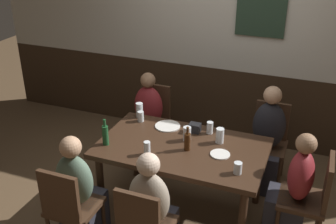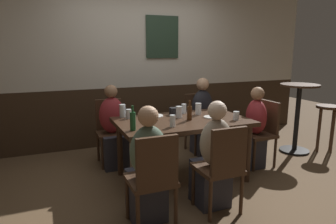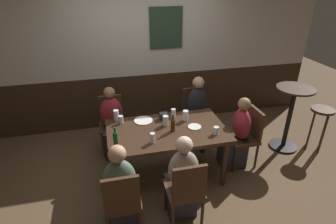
# 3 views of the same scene
# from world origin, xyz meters

# --- Properties ---
(ground_plane) EXTENTS (12.00, 12.00, 0.00)m
(ground_plane) POSITION_xyz_m (0.00, 0.00, 0.00)
(ground_plane) COLOR brown
(wall_back) EXTENTS (6.40, 0.13, 2.60)m
(wall_back) POSITION_xyz_m (0.00, 1.65, 1.30)
(wall_back) COLOR #332316
(wall_back) RESTS_ON ground_plane
(dining_table) EXTENTS (1.56, 0.93, 0.74)m
(dining_table) POSITION_xyz_m (0.00, 0.00, 0.66)
(dining_table) COLOR #382316
(dining_table) RESTS_ON ground_plane
(chair_right_far) EXTENTS (0.40, 0.40, 0.88)m
(chair_right_far) POSITION_xyz_m (0.69, 0.88, 0.50)
(chair_right_far) COLOR #422B1C
(chair_right_far) RESTS_ON ground_plane
(chair_head_east) EXTENTS (0.40, 0.40, 0.88)m
(chair_head_east) POSITION_xyz_m (1.19, 0.00, 0.50)
(chair_head_east) COLOR #422B1C
(chair_head_east) RESTS_ON ground_plane
(chair_mid_near) EXTENTS (0.40, 0.40, 0.88)m
(chair_mid_near) POSITION_xyz_m (0.00, -0.88, 0.50)
(chair_mid_near) COLOR #422B1C
(chair_mid_near) RESTS_ON ground_plane
(chair_left_far) EXTENTS (0.40, 0.40, 0.88)m
(chair_left_far) POSITION_xyz_m (-0.69, 0.88, 0.50)
(chair_left_far) COLOR #422B1C
(chair_left_far) RESTS_ON ground_plane
(chair_left_near) EXTENTS (0.40, 0.40, 0.88)m
(chair_left_near) POSITION_xyz_m (-0.69, -0.88, 0.50)
(chair_left_near) COLOR #422B1C
(chair_left_near) RESTS_ON ground_plane
(person_right_far) EXTENTS (0.34, 0.37, 1.15)m
(person_right_far) POSITION_xyz_m (0.69, 0.72, 0.48)
(person_right_far) COLOR #2D2D38
(person_right_far) RESTS_ON ground_plane
(person_head_east) EXTENTS (0.37, 0.34, 1.08)m
(person_head_east) POSITION_xyz_m (1.03, 0.00, 0.45)
(person_head_east) COLOR #2D2D38
(person_head_east) RESTS_ON ground_plane
(person_mid_near) EXTENTS (0.34, 0.37, 1.09)m
(person_mid_near) POSITION_xyz_m (0.00, -0.72, 0.45)
(person_mid_near) COLOR #2D2D38
(person_mid_near) RESTS_ON ground_plane
(person_left_far) EXTENTS (0.34, 0.37, 1.10)m
(person_left_far) POSITION_xyz_m (-0.69, 0.72, 0.46)
(person_left_far) COLOR #2D2D38
(person_left_far) RESTS_ON ground_plane
(person_left_near) EXTENTS (0.34, 0.37, 1.09)m
(person_left_near) POSITION_xyz_m (-0.69, -0.72, 0.46)
(person_left_near) COLOR #2D2D38
(person_left_near) RESTS_ON ground_plane
(beer_glass_half) EXTENTS (0.06, 0.06, 0.11)m
(beer_glass_half) POSITION_xyz_m (-0.57, 0.31, 0.79)
(beer_glass_half) COLOR silver
(beer_glass_half) RESTS_ON dining_table
(pint_glass_amber) EXTENTS (0.06, 0.06, 0.12)m
(pint_glass_amber) POSITION_xyz_m (0.17, 0.33, 0.79)
(pint_glass_amber) COLOR silver
(pint_glass_amber) RESTS_ON dining_table
(pint_glass_pale) EXTENTS (0.07, 0.07, 0.10)m
(pint_glass_pale) POSITION_xyz_m (0.58, -0.25, 0.79)
(pint_glass_pale) COLOR silver
(pint_glass_pale) RESTS_ON dining_table
(highball_clear) EXTENTS (0.08, 0.08, 0.15)m
(highball_clear) POSITION_xyz_m (0.31, 0.19, 0.80)
(highball_clear) COLOR silver
(highball_clear) RESTS_ON dining_table
(beer_glass_tall) EXTENTS (0.06, 0.06, 0.13)m
(beer_glass_tall) POSITION_xyz_m (-0.24, -0.26, 0.80)
(beer_glass_tall) COLOR silver
(beer_glass_tall) RESTS_ON dining_table
(tumbler_short) EXTENTS (0.07, 0.07, 0.16)m
(tumbler_short) POSITION_xyz_m (-0.63, 0.40, 0.81)
(tumbler_short) COLOR silver
(tumbler_short) RESTS_ON dining_table
(pint_glass_stout) EXTENTS (0.08, 0.08, 0.14)m
(pint_glass_stout) POSITION_xyz_m (0.01, 0.11, 0.80)
(pint_glass_stout) COLOR silver
(pint_glass_stout) RESTS_ON dining_table
(beer_bottle_green) EXTENTS (0.06, 0.06, 0.26)m
(beer_bottle_green) POSITION_xyz_m (-0.68, -0.24, 0.84)
(beer_bottle_green) COLOR #194723
(beer_bottle_green) RESTS_ON dining_table
(beer_bottle_brown) EXTENTS (0.06, 0.06, 0.23)m
(beer_bottle_brown) POSITION_xyz_m (0.07, -0.05, 0.83)
(beer_bottle_brown) COLOR #42230F
(beer_bottle_brown) RESTS_ON dining_table
(plate_white_large) EXTENTS (0.26, 0.26, 0.01)m
(plate_white_large) POSITION_xyz_m (-0.27, 0.30, 0.75)
(plate_white_large) COLOR white
(plate_white_large) RESTS_ON dining_table
(plate_white_small) EXTENTS (0.18, 0.18, 0.01)m
(plate_white_small) POSITION_xyz_m (0.37, -0.03, 0.75)
(plate_white_small) COLOR white
(plate_white_small) RESTS_ON dining_table
(condiment_caddy) EXTENTS (0.11, 0.09, 0.09)m
(condiment_caddy) POSITION_xyz_m (0.02, 0.30, 0.79)
(condiment_caddy) COLOR black
(condiment_caddy) RESTS_ON dining_table
(side_bar_table) EXTENTS (0.56, 0.56, 1.05)m
(side_bar_table) POSITION_xyz_m (2.03, 0.23, 0.62)
(side_bar_table) COLOR black
(side_bar_table) RESTS_ON ground_plane
(bar_stool) EXTENTS (0.34, 0.34, 0.72)m
(bar_stool) POSITION_xyz_m (2.48, 0.08, 0.56)
(bar_stool) COLOR #422B1C
(bar_stool) RESTS_ON ground_plane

